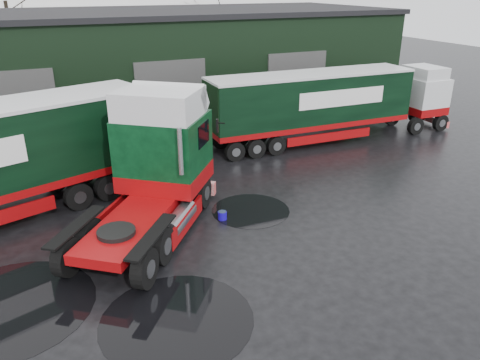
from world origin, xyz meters
name	(u,v)px	position (x,y,z in m)	size (l,w,h in m)	color
ground	(238,260)	(0.00, 0.00, 0.00)	(100.00, 100.00, 0.00)	black
warehouse	(145,60)	(2.00, 20.00, 3.16)	(32.40, 12.40, 6.30)	black
hero_tractor	(139,172)	(-2.29, 2.63, 2.32)	(3.17, 7.47, 4.64)	black
lorry_right	(311,109)	(8.00, 9.00, 1.87)	(2.46, 14.23, 3.74)	silver
wash_bucket	(222,215)	(0.56, 2.72, 0.15)	(0.32, 0.32, 0.30)	#1507AA
tree_back_a	(10,27)	(-6.00, 30.00, 4.75)	(4.40, 4.40, 9.50)	black
tree_back_b	(208,33)	(10.00, 30.00, 3.75)	(4.40, 4.40, 7.50)	black
puddle_0	(177,320)	(-2.53, -1.93, 0.00)	(3.93, 3.93, 0.01)	black
puddle_1	(251,210)	(1.79, 2.95, 0.00)	(2.93, 2.93, 0.01)	black
puddle_2	(9,308)	(-6.46, 0.33, 0.00)	(4.46, 4.46, 0.01)	black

